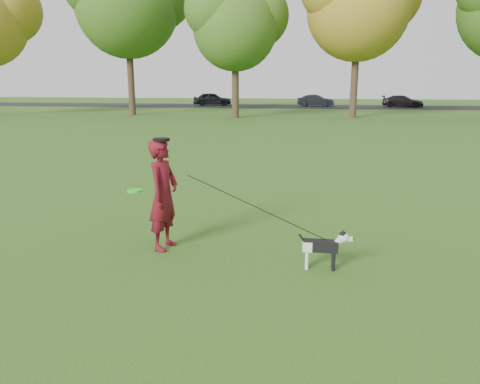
% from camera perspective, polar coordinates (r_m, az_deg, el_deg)
% --- Properties ---
extents(ground, '(120.00, 120.00, 0.00)m').
position_cam_1_polar(ground, '(7.32, -0.03, -6.94)').
color(ground, '#285116').
rests_on(ground, ground).
extents(road, '(120.00, 7.00, 0.02)m').
position_cam_1_polar(road, '(46.86, 7.13, 10.31)').
color(road, black).
rests_on(road, ground).
extents(man, '(0.51, 0.68, 1.71)m').
position_cam_1_polar(man, '(7.21, -9.31, -0.34)').
color(man, '#530B19').
rests_on(man, ground).
extents(dog, '(0.76, 0.15, 0.57)m').
position_cam_1_polar(dog, '(6.56, 10.31, -6.38)').
color(dog, black).
rests_on(dog, ground).
extents(car_left, '(4.10, 2.51, 1.31)m').
position_cam_1_polar(car_left, '(47.79, -3.40, 11.24)').
color(car_left, black).
rests_on(car_left, road).
extents(car_mid, '(3.60, 1.70, 1.14)m').
position_cam_1_polar(car_mid, '(46.83, 9.24, 10.95)').
color(car_mid, black).
rests_on(car_mid, road).
extents(car_right, '(4.02, 2.22, 1.10)m').
position_cam_1_polar(car_right, '(47.65, 19.22, 10.40)').
color(car_right, black).
rests_on(car_right, road).
extents(man_held_items, '(3.06, 0.62, 1.33)m').
position_cam_1_polar(man_held_items, '(6.67, 2.06, -1.89)').
color(man_held_items, '#24FF20').
rests_on(man_held_items, ground).
extents(tree_row, '(51.74, 8.86, 12.01)m').
position_cam_1_polar(tree_row, '(33.29, 4.29, 21.86)').
color(tree_row, '#38281C').
rests_on(tree_row, ground).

